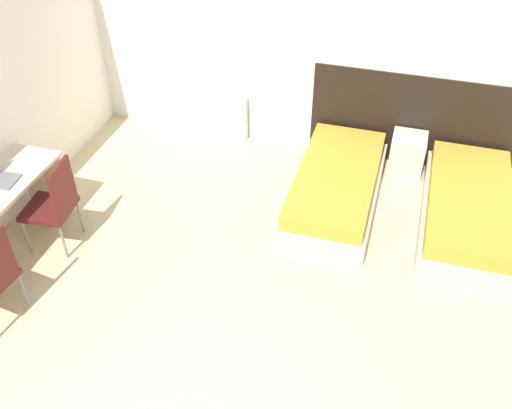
% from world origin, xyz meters
% --- Properties ---
extents(wall_back, '(6.19, 0.05, 2.70)m').
position_xyz_m(wall_back, '(0.00, 4.40, 1.35)').
color(wall_back, white).
rests_on(wall_back, ground_plane).
extents(headboard_panel, '(2.36, 0.03, 1.12)m').
position_xyz_m(headboard_panel, '(1.30, 4.37, 0.56)').
color(headboard_panel, black).
rests_on(headboard_panel, ground_plane).
extents(bed_near_window, '(0.89, 1.91, 0.40)m').
position_xyz_m(bed_near_window, '(0.61, 3.38, 0.19)').
color(bed_near_window, beige).
rests_on(bed_near_window, ground_plane).
extents(bed_near_door, '(0.89, 1.91, 0.40)m').
position_xyz_m(bed_near_door, '(1.98, 3.38, 0.19)').
color(bed_near_door, beige).
rests_on(bed_near_door, ground_plane).
extents(nightstand, '(0.38, 0.38, 0.49)m').
position_xyz_m(nightstand, '(1.30, 4.14, 0.24)').
color(nightstand, beige).
rests_on(nightstand, ground_plane).
extents(radiator, '(1.06, 0.12, 0.59)m').
position_xyz_m(radiator, '(-1.21, 4.28, 0.29)').
color(radiator, silver).
rests_on(radiator, ground_plane).
extents(chair_near_laptop, '(0.49, 0.49, 0.95)m').
position_xyz_m(chair_near_laptop, '(-1.87, 1.93, 0.52)').
color(chair_near_laptop, '#511919').
rests_on(chair_near_laptop, ground_plane).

